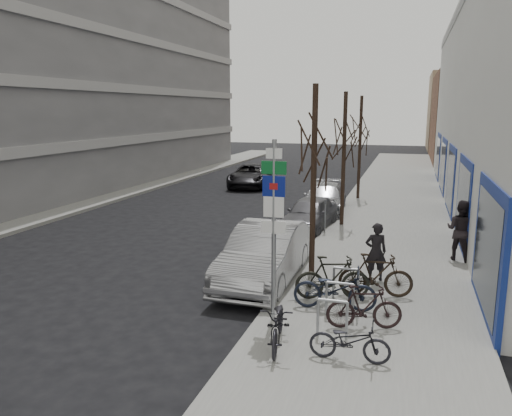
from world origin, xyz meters
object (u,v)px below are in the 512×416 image
Objects in this scene: meter_mid at (325,212)px; bike_mid_curb at (335,285)px; bike_far_inner at (376,275)px; parked_car_front at (265,254)px; highway_sign_pole at (274,220)px; pedestrian_far at (461,230)px; bike_mid_inner at (333,277)px; lane_car at (251,176)px; bike_rack at (340,295)px; bike_near_left at (279,320)px; pedestrian_near at (376,252)px; meter_front at (293,251)px; parked_car_back at (324,198)px; tree_far at (361,123)px; meter_back at (344,191)px; bike_far_curb at (350,338)px; parked_car_mid at (310,213)px; bike_near_right at (364,307)px; tree_mid at (345,127)px; tree_near at (315,136)px.

bike_mid_curb is at bearing -78.82° from meter_mid.
bike_far_inner is 3.15m from parked_car_front.
highway_sign_pole is 2.17× the size of pedestrian_far.
pedestrian_far is (3.17, 5.15, 0.37)m from bike_mid_curb.
bike_mid_inner is at bearing -79.02° from meter_mid.
bike_mid_inner is at bearing -73.81° from lane_car.
meter_mid is at bearing 101.80° from bike_rack.
pedestrian_near reaches higher than bike_near_left.
parked_car_front is at bearing -162.97° from meter_front.
bike_far_inner is 0.40× the size of parked_car_back.
tree_far reaches higher than parked_car_front.
meter_back reaches higher than bike_far_inner.
bike_near_left is at bearing 80.49° from bike_far_curb.
tree_far is 2.94× the size of bike_far_inner.
lane_car is (-5.80, 16.77, -0.11)m from parked_car_front.
parked_car_mid is (-1.20, -7.19, -3.43)m from tree_far.
bike_near_left is 4.20m from parked_car_front.
bike_near_right is 2.03m from bike_far_inner.
bike_near_right is at bearing -166.51° from bike_mid_inner.
meter_mid is at bearing 91.68° from highway_sign_pole.
bike_far_curb is at bearing -81.69° from tree_mid.
meter_front is (-0.25, 3.01, -1.54)m from highway_sign_pole.
parked_car_mid is at bearing -99.47° from tree_far.
bike_far_curb is 0.39× the size of parked_car_mid.
bike_near_right is at bearing -73.21° from lane_car.
parked_car_front reaches higher than parked_car_mid.
bike_rack is at bearing -82.72° from tree_mid.
parked_car_mid is at bearing -99.08° from meter_back.
bike_mid_curb reaches higher than bike_far_inner.
bike_mid_curb is 0.50× the size of parked_car_mid.
meter_mid is 0.66× the size of pedestrian_far.
pedestrian_near is (1.57, 4.57, 0.27)m from bike_near_left.
parked_car_front reaches higher than lane_car.
bike_far_inner is at bearing 54.09° from bike_near_left.
parked_car_front is (-1.20, -13.73, -3.29)m from tree_far.
parked_car_mid is (-2.99, 9.19, 0.02)m from bike_near_right.
lane_car is at bearing 156.52° from tree_far.
tree_near is 1.09× the size of lane_car.
pedestrian_near is (2.25, -10.61, 0.05)m from meter_back.
tree_near is 3.34× the size of bike_near_right.
tree_near is at bearing 61.73° from pedestrian_far.
tree_far is 3.34× the size of bike_near_right.
highway_sign_pole is 0.85× the size of parked_car_front.
meter_front is at bearing 63.61° from pedestrian_far.
highway_sign_pole is 14.10m from meter_back.
lane_car is at bearing -77.05° from pedestrian_near.
bike_far_inner is (1.89, -7.85, -3.39)m from tree_mid.
pedestrian_near is (0.91, 1.76, 0.24)m from bike_mid_inner.
highway_sign_pole is 2.75× the size of bike_far_curb.
parked_car_back reaches higher than bike_rack.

